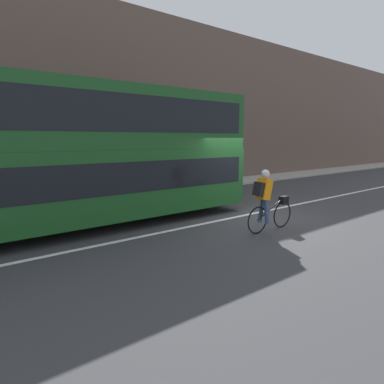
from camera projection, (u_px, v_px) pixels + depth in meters
name	position (u px, v px, depth m)	size (l,w,h in m)	color
ground_plane	(245.00, 216.00, 9.70)	(80.00, 80.00, 0.00)	#38383A
road_center_line	(243.00, 215.00, 9.76)	(50.00, 0.14, 0.01)	silver
sidewalk_curb	(158.00, 190.00, 14.31)	(60.00, 1.95, 0.10)	#A8A399
building_facade	(145.00, 103.00, 14.49)	(60.00, 0.30, 8.39)	brown
bus	(61.00, 151.00, 7.80)	(10.95, 2.44, 3.87)	black
cyclist_on_bike	(267.00, 199.00, 7.93)	(1.75, 0.32, 1.68)	black
street_sign_post	(125.00, 162.00, 13.04)	(0.36, 0.09, 2.46)	#59595B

